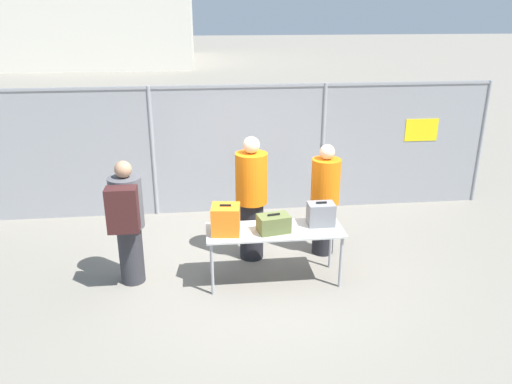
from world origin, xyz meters
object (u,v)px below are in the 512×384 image
traveler_hooded (127,219)px  security_worker_far (325,199)px  suitcase_olive (274,224)px  utility_trailer (350,153)px  inspection_table (275,234)px  suitcase_grey (321,214)px  suitcase_orange (226,220)px  security_worker_near (251,197)px

traveler_hooded → security_worker_far: (2.71, 0.59, -0.06)m
suitcase_olive → utility_trailer: bearing=62.5°
inspection_table → security_worker_far: bearing=41.0°
suitcase_olive → suitcase_grey: size_ratio=1.27×
suitcase_olive → traveler_hooded: bearing=173.8°
utility_trailer → suitcase_orange: bearing=-123.4°
utility_trailer → suitcase_olive: bearing=-117.5°
traveler_hooded → utility_trailer: size_ratio=0.48×
inspection_table → security_worker_near: bearing=108.2°
suitcase_olive → utility_trailer: 5.18m
inspection_table → traveler_hooded: bearing=175.8°
traveler_hooded → utility_trailer: traveler_hooded is taller
security_worker_far → security_worker_near: bearing=9.3°
suitcase_grey → security_worker_far: (0.21, 0.64, -0.04)m
utility_trailer → traveler_hooded: bearing=-134.0°
suitcase_orange → suitcase_grey: size_ratio=1.13×
security_worker_near → security_worker_far: (1.07, 0.02, -0.08)m
suitcase_orange → suitcase_olive: 0.61m
inspection_table → security_worker_far: (0.84, 0.73, 0.18)m
suitcase_grey → suitcase_olive: bearing=-167.2°
suitcase_grey → traveler_hooded: (-2.50, 0.05, 0.02)m
suitcase_olive → security_worker_far: (0.86, 0.79, -0.00)m
suitcase_grey → security_worker_far: 0.68m
suitcase_orange → suitcase_grey: (1.26, 0.11, -0.03)m
traveler_hooded → security_worker_far: traveler_hooded is taller
suitcase_orange → utility_trailer: (2.99, 4.55, -0.52)m
inspection_table → suitcase_grey: 0.66m
inspection_table → suitcase_grey: suitcase_grey is taller
security_worker_near → utility_trailer: size_ratio=0.52×
suitcase_grey → utility_trailer: (1.74, 4.43, -0.48)m
suitcase_orange → utility_trailer: 5.47m
traveler_hooded → utility_trailer: (4.24, 4.38, -0.51)m
inspection_table → traveler_hooded: size_ratio=1.06×
traveler_hooded → security_worker_near: bearing=21.9°
security_worker_near → suitcase_olive: bearing=118.8°
inspection_table → suitcase_grey: size_ratio=5.14×
inspection_table → suitcase_olive: (-0.03, -0.06, 0.18)m
suitcase_orange → suitcase_olive: (0.61, -0.03, -0.07)m
suitcase_olive → security_worker_near: (-0.20, 0.77, 0.08)m
suitcase_orange → suitcase_grey: bearing=5.1°
inspection_table → suitcase_orange: suitcase_orange is taller
inspection_table → utility_trailer: bearing=62.4°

